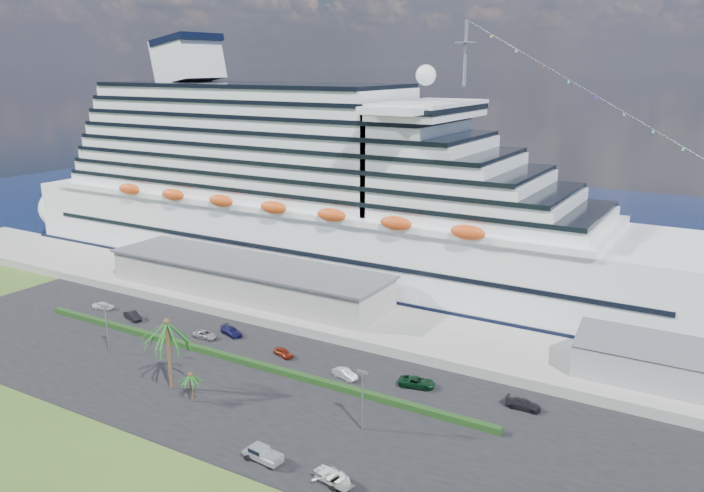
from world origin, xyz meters
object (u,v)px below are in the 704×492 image
Objects in this scene: parked_car_3 at (231,331)px; pickup_truck at (262,454)px; boat_trailer at (334,477)px; cruise_ship at (326,201)px.

pickup_truck is (29.07, -28.63, 0.28)m from parked_car_3.
pickup_truck is at bearing -179.15° from boat_trailer.
boat_trailer is (9.98, 0.15, 0.15)m from pickup_truck.
pickup_truck reaches higher than parked_car_3.
cruise_ship reaches higher than parked_car_3.
pickup_truck reaches higher than boat_trailer.
pickup_truck is (34.91, -68.45, -15.59)m from cruise_ship.
cruise_ship is at bearing 117.02° from pickup_truck.
cruise_ship reaches higher than pickup_truck.
parked_car_3 is 0.79× the size of boat_trailer.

